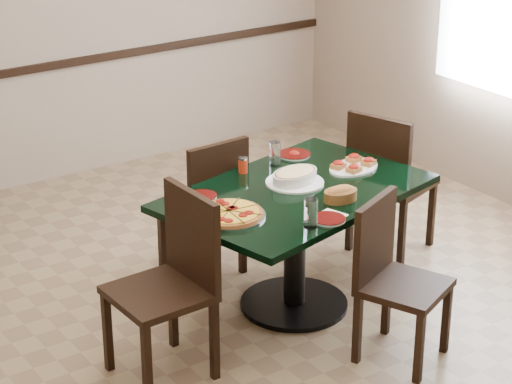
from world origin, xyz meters
TOP-DOWN VIEW (x-y plane):
  - floor at (0.00, 0.00)m, footprint 5.50×5.50m
  - room_shell at (1.02, 1.73)m, footprint 5.50×5.50m
  - main_table at (0.30, 0.06)m, footprint 1.67×1.27m
  - chair_far at (0.10, 0.68)m, footprint 0.45×0.45m
  - chair_near at (0.41, -0.64)m, footprint 0.54×0.54m
  - chair_right at (1.21, 0.31)m, footprint 0.57×0.57m
  - chair_left at (-0.61, -0.12)m, footprint 0.48×0.48m
  - pepperoni_pizza at (-0.22, -0.03)m, footprint 0.40×0.40m
  - lasagna_casserole at (0.35, 0.14)m, footprint 0.34×0.34m
  - bread_basket at (0.41, -0.20)m, footprint 0.21×0.16m
  - bruschetta_platter at (0.78, 0.13)m, footprint 0.39×0.31m
  - side_plate_near at (0.19, -0.38)m, footprint 0.18×0.18m
  - side_plate_far_r at (0.61, 0.50)m, footprint 0.20×0.20m
  - side_plate_far_l at (-0.20, 0.27)m, footprint 0.17×0.17m
  - napkin_setting at (0.24, -0.34)m, footprint 0.17×0.17m
  - water_glass_a at (0.42, 0.44)m, footprint 0.07×0.07m
  - water_glass_b at (0.06, -0.38)m, footprint 0.07×0.07m
  - pepper_shaker at (0.20, 0.45)m, footprint 0.06×0.06m

SIDE VIEW (x-z plane):
  - floor at x=0.00m, z-range 0.00..0.00m
  - chair_near at x=0.41m, z-range 0.05..0.94m
  - chair_far at x=0.10m, z-range 0.05..0.97m
  - chair_right at x=1.21m, z-range 0.06..1.03m
  - chair_left at x=-0.61m, z-range 0.06..1.06m
  - main_table at x=0.30m, z-range 0.19..0.94m
  - napkin_setting at x=0.24m, z-range 0.75..0.76m
  - side_plate_far_l at x=-0.20m, z-range 0.75..0.77m
  - side_plate_near at x=0.19m, z-range 0.75..0.77m
  - side_plate_far_r at x=0.61m, z-range 0.74..0.77m
  - pepperoni_pizza at x=-0.22m, z-range 0.75..0.79m
  - bruschetta_platter at x=0.78m, z-range 0.75..0.80m
  - bread_basket at x=0.41m, z-range 0.74..0.83m
  - lasagna_casserole at x=0.35m, z-range 0.75..0.84m
  - pepper_shaker at x=0.20m, z-range 0.75..0.85m
  - water_glass_a at x=0.42m, z-range 0.75..0.90m
  - water_glass_b at x=0.06m, z-range 0.75..0.91m
  - room_shell at x=1.02m, z-range -1.58..3.92m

